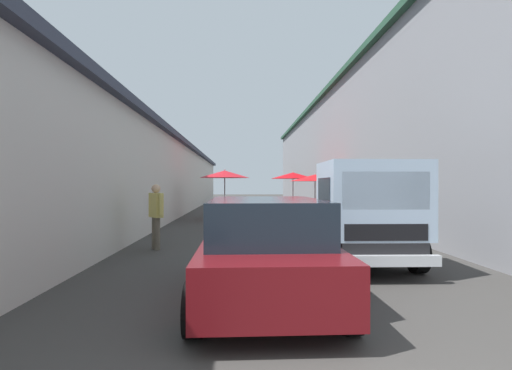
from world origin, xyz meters
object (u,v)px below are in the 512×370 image
(delivery_truck, at_px, (360,214))
(vendor_by_crates, at_px, (156,212))
(hatchback_car, at_px, (264,248))
(fruit_stall_near_left, at_px, (293,180))
(fruit_stall_near_right, at_px, (315,184))
(fruit_stall_far_left, at_px, (224,179))

(delivery_truck, bearing_deg, vendor_by_crates, 66.26)
(hatchback_car, relative_size, vendor_by_crates, 2.36)
(hatchback_car, xyz_separation_m, vendor_by_crates, (4.17, 2.48, 0.23))
(hatchback_car, bearing_deg, vendor_by_crates, 30.79)
(fruit_stall_near_left, xyz_separation_m, vendor_by_crates, (-11.78, 5.18, -0.91))
(fruit_stall_near_right, xyz_separation_m, fruit_stall_far_left, (-0.22, 4.46, 0.20))
(delivery_truck, bearing_deg, fruit_stall_near_left, -2.44)
(fruit_stall_near_left, xyz_separation_m, hatchback_car, (-15.95, 2.69, -1.14))
(fruit_stall_near_right, distance_m, hatchback_car, 13.35)
(fruit_stall_near_right, xyz_separation_m, hatchback_car, (-12.88, 3.36, -0.95))
(fruit_stall_far_left, xyz_separation_m, hatchback_car, (-12.66, -1.10, -1.15))
(delivery_truck, bearing_deg, fruit_stall_near_right, -6.68)
(fruit_stall_far_left, xyz_separation_m, vendor_by_crates, (-8.49, 1.38, -0.92))
(hatchback_car, bearing_deg, delivery_truck, -44.34)
(fruit_stall_near_right, bearing_deg, delivery_truck, 173.32)
(fruit_stall_far_left, bearing_deg, fruit_stall_near_right, -87.18)
(fruit_stall_near_left, bearing_deg, vendor_by_crates, 156.29)
(fruit_stall_near_left, distance_m, vendor_by_crates, 12.90)
(delivery_truck, height_order, vendor_by_crates, delivery_truck)
(fruit_stall_far_left, height_order, vendor_by_crates, fruit_stall_far_left)
(fruit_stall_far_left, bearing_deg, vendor_by_crates, 170.75)
(hatchback_car, height_order, vendor_by_crates, vendor_by_crates)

